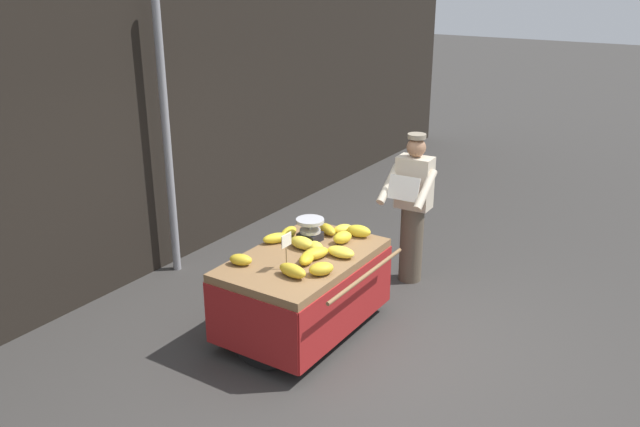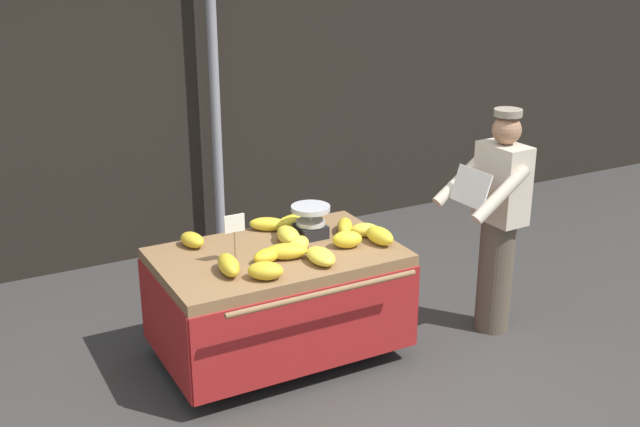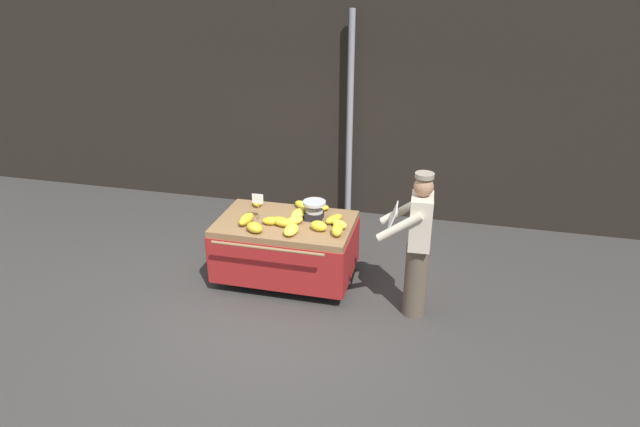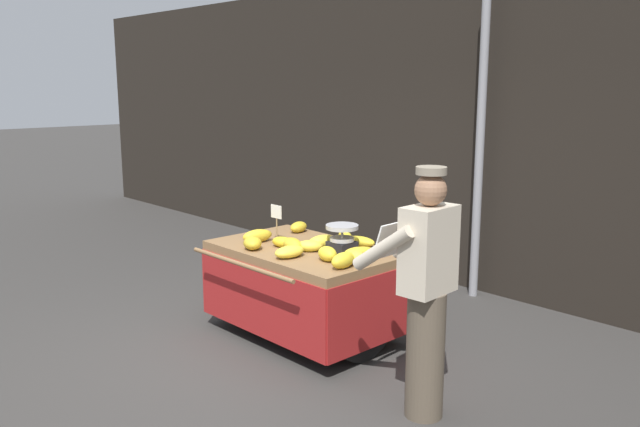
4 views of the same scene
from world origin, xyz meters
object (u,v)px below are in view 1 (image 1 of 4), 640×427
(weighing_scale, at_px, (310,230))
(banana_bunch_8, at_px, (359,231))
(price_sign, at_px, (286,244))
(street_pole, at_px, (167,142))
(banana_bunch_0, at_px, (306,259))
(banana_cart, at_px, (303,277))
(banana_bunch_9, at_px, (343,229))
(banana_bunch_1, at_px, (293,271))
(banana_bunch_2, at_px, (302,243))
(banana_bunch_3, at_px, (241,260))
(banana_bunch_13, at_px, (321,269))
(banana_bunch_10, at_px, (341,252))
(banana_bunch_5, at_px, (276,238))
(banana_bunch_6, at_px, (328,229))
(banana_bunch_12, at_px, (316,247))
(vendor_person, at_px, (413,208))
(banana_bunch_7, at_px, (289,233))
(banana_bunch_4, at_px, (342,237))
(banana_bunch_11, at_px, (315,253))

(weighing_scale, height_order, banana_bunch_8, weighing_scale)
(price_sign, xyz_separation_m, banana_bunch_8, (1.02, -0.17, -0.19))
(street_pole, bearing_deg, banana_bunch_0, -103.08)
(banana_cart, distance_m, banana_bunch_0, 0.33)
(banana_bunch_9, bearing_deg, banana_bunch_0, -173.37)
(banana_bunch_9, bearing_deg, banana_cart, 177.24)
(weighing_scale, xyz_separation_m, banana_bunch_1, (-0.76, -0.32, -0.06))
(street_pole, bearing_deg, banana_bunch_2, -97.07)
(banana_bunch_3, height_order, banana_bunch_13, banana_bunch_13)
(price_sign, bearing_deg, banana_bunch_10, -28.67)
(banana_bunch_5, height_order, banana_bunch_6, banana_bunch_5)
(banana_bunch_1, bearing_deg, banana_bunch_3, 95.57)
(banana_bunch_0, relative_size, banana_bunch_12, 0.95)
(banana_bunch_5, height_order, banana_bunch_13, banana_bunch_13)
(price_sign, xyz_separation_m, vendor_person, (1.94, -0.32, -0.19))
(weighing_scale, distance_m, banana_bunch_7, 0.26)
(price_sign, relative_size, banana_bunch_13, 1.49)
(vendor_person, bearing_deg, banana_bunch_1, 174.80)
(banana_bunch_3, bearing_deg, banana_bunch_7, 1.64)
(street_pole, height_order, banana_bunch_0, street_pole)
(street_pole, bearing_deg, banana_bunch_9, -81.84)
(banana_bunch_1, relative_size, banana_bunch_5, 1.06)
(banana_bunch_6, height_order, banana_bunch_8, banana_bunch_8)
(banana_bunch_6, bearing_deg, banana_bunch_8, -71.01)
(banana_bunch_0, height_order, banana_bunch_5, banana_bunch_5)
(banana_bunch_2, relative_size, banana_bunch_4, 1.38)
(banana_cart, bearing_deg, banana_bunch_1, -157.18)
(price_sign, bearing_deg, banana_bunch_13, -78.25)
(weighing_scale, xyz_separation_m, banana_bunch_3, (-0.81, 0.22, -0.07))
(weighing_scale, distance_m, banana_bunch_2, 0.21)
(banana_bunch_7, height_order, banana_bunch_10, banana_bunch_10)
(vendor_person, bearing_deg, banana_bunch_9, 160.34)
(banana_bunch_4, relative_size, banana_bunch_10, 0.74)
(banana_cart, height_order, banana_bunch_10, banana_bunch_10)
(street_pole, distance_m, banana_bunch_13, 2.63)
(weighing_scale, relative_size, banana_bunch_8, 1.11)
(banana_bunch_1, xyz_separation_m, vendor_person, (2.05, -0.19, -0.00))
(weighing_scale, bearing_deg, banana_bunch_12, -134.94)
(banana_bunch_0, xyz_separation_m, banana_bunch_6, (0.72, 0.22, 0.00))
(banana_bunch_1, distance_m, banana_bunch_5, 0.80)
(banana_bunch_2, height_order, banana_bunch_10, banana_bunch_2)
(banana_bunch_7, height_order, banana_bunch_8, banana_bunch_8)
(weighing_scale, xyz_separation_m, banana_bunch_6, (0.26, -0.04, -0.07))
(banana_bunch_3, xyz_separation_m, banana_bunch_11, (0.49, -0.50, 0.00))
(banana_bunch_4, distance_m, vendor_person, 1.18)
(street_pole, xyz_separation_m, banana_bunch_0, (-0.51, -2.22, -0.69))
(banana_bunch_12, distance_m, banana_bunch_13, 0.50)
(banana_cart, bearing_deg, vendor_person, -12.77)
(banana_bunch_9, bearing_deg, weighing_scale, 153.76)
(price_sign, distance_m, vendor_person, 1.98)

